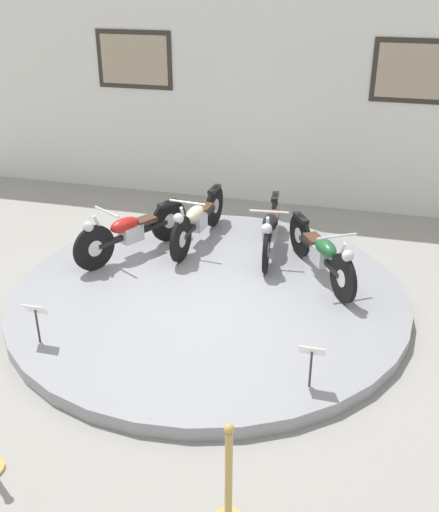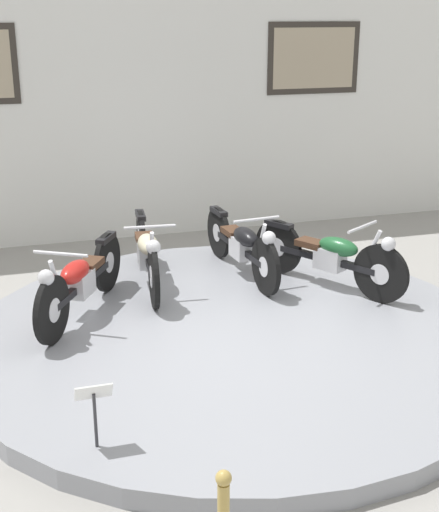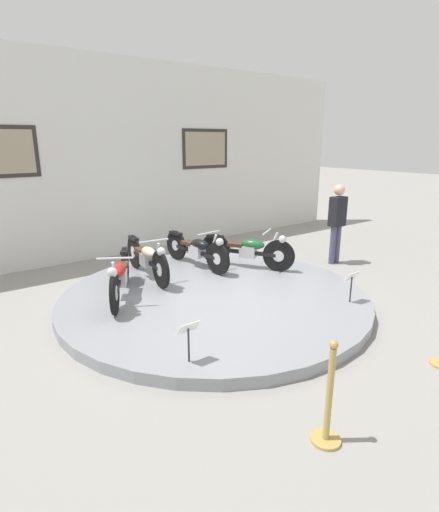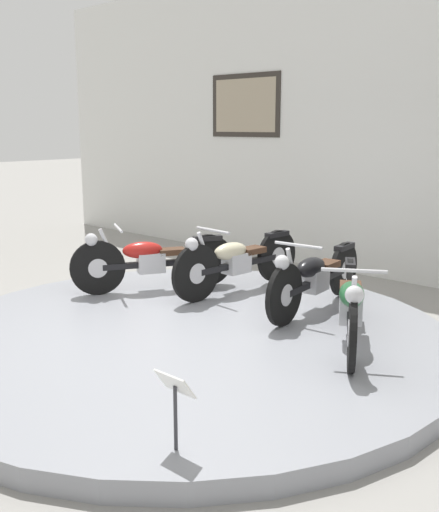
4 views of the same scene
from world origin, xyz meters
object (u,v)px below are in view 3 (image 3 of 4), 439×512
Objects in this scene: motorcycle_red at (120,275)px; motorcycle_black at (197,249)px; motorcycle_green at (248,249)px; info_placard_front_centre at (352,280)px; visitor_standing at (337,219)px; info_placard_front_left at (188,333)px; stanchion_post_left_of_entry at (328,409)px; motorcycle_cream at (147,257)px.

motorcycle_red is 2.02m from motorcycle_black.
motorcycle_green is at bearing -0.01° from motorcycle_red.
info_placard_front_centre is 2.73m from visitor_standing.
visitor_standing is (2.11, -0.49, 0.45)m from motorcycle_green.
visitor_standing reaches higher than info_placard_front_centre.
motorcycle_green is 3.37× the size of info_placard_front_left.
visitor_standing reaches higher than stanchion_post_left_of_entry.
stanchion_post_left_of_entry reaches higher than motorcycle_red.
info_placard_front_left is 1.73m from stanchion_post_left_of_entry.
stanchion_post_left_of_entry is (0.43, -1.67, -0.19)m from info_placard_front_left.
stanchion_post_left_of_entry is at bearing -142.35° from visitor_standing.
info_placard_front_left and info_placard_front_centre have the same top height.
motorcycle_red is at bearing 179.99° from motorcycle_green.
stanchion_post_left_of_entry reaches higher than motorcycle_cream.
motorcycle_red is at bearing -141.41° from motorcycle_cream.
visitor_standing reaches higher than info_placard_front_left.
motorcycle_red is 3.43× the size of info_placard_front_left.
stanchion_post_left_of_entry is at bearing -75.69° from info_placard_front_left.
motorcycle_cream is at bearing 83.41° from stanchion_post_left_of_entry.
info_placard_front_left is at bearing -107.86° from motorcycle_cream.
stanchion_post_left_of_entry is (-2.61, -1.67, -0.19)m from info_placard_front_centre.
stanchion_post_left_of_entry is at bearing -147.39° from info_placard_front_centre.
motorcycle_green is 4.71m from stanchion_post_left_of_entry.
motorcycle_black is 4.94m from stanchion_post_left_of_entry.
motorcycle_black is at bearing 18.55° from motorcycle_red.
visitor_standing is (2.92, -1.14, 0.45)m from motorcycle_black.
motorcycle_green is at bearing -38.48° from motorcycle_black.
motorcycle_green reaches higher than info_placard_front_left.
stanchion_post_left_of_entry reaches higher than info_placard_front_centre.
motorcycle_red is 2.72m from motorcycle_green.
motorcycle_black is 3.17m from visitor_standing.
motorcycle_black reaches higher than info_placard_front_left.
motorcycle_cream is 1.17× the size of motorcycle_green.
info_placard_front_left is at bearing -124.70° from motorcycle_black.
motorcycle_red is 4.88m from visitor_standing.
motorcycle_red is 1.00× the size of visitor_standing.
motorcycle_cream reaches higher than info_placard_front_left.
motorcycle_cream reaches higher than motorcycle_black.
stanchion_post_left_of_entry reaches higher than info_placard_front_left.
motorcycle_red reaches higher than info_placard_front_left.
info_placard_front_centre is (3.03, 0.00, 0.00)m from info_placard_front_left.
motorcycle_red is 0.89× the size of motorcycle_black.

